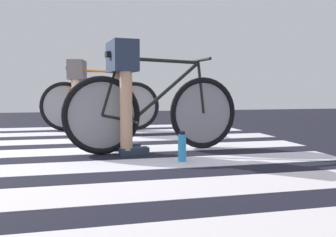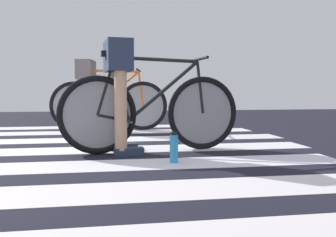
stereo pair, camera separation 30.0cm
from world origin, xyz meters
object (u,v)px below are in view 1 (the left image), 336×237
at_px(cyclist_2_of_2, 78,85).
at_px(water_bottle, 182,147).
at_px(bicycle_1_of_2, 155,111).
at_px(bicycle_2_of_2, 99,104).
at_px(cyclist_1_of_2, 123,81).

height_order(cyclist_2_of_2, water_bottle, cyclist_2_of_2).
relative_size(bicycle_1_of_2, water_bottle, 6.95).
height_order(bicycle_2_of_2, water_bottle, bicycle_2_of_2).
bearing_deg(bicycle_1_of_2, bicycle_2_of_2, 94.80).
distance_m(bicycle_1_of_2, bicycle_2_of_2, 2.05).
height_order(bicycle_1_of_2, cyclist_2_of_2, cyclist_2_of_2).
xyz_separation_m(bicycle_1_of_2, cyclist_1_of_2, (-0.31, -0.04, 0.28)).
bearing_deg(cyclist_2_of_2, water_bottle, -62.96).
bearing_deg(bicycle_2_of_2, cyclist_1_of_2, -77.54).
xyz_separation_m(bicycle_1_of_2, cyclist_2_of_2, (-0.72, 2.06, 0.28)).
bearing_deg(bicycle_1_of_2, cyclist_1_of_2, 180.00).
distance_m(cyclist_1_of_2, bicycle_2_of_2, 2.07).
height_order(bicycle_2_of_2, cyclist_2_of_2, cyclist_2_of_2).
xyz_separation_m(bicycle_1_of_2, bicycle_2_of_2, (-0.42, 2.01, 0.00)).
bearing_deg(water_bottle, bicycle_2_of_2, 101.58).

